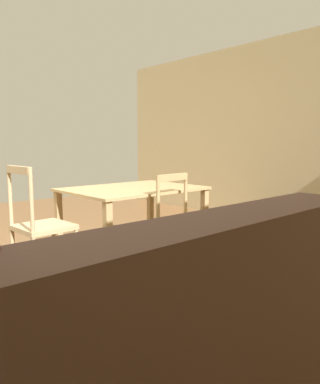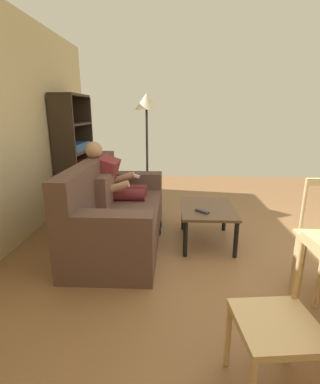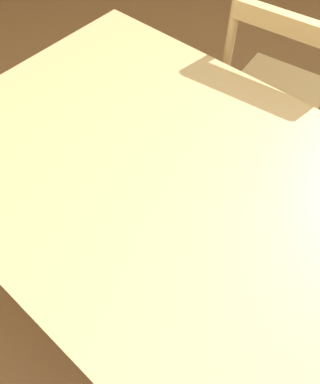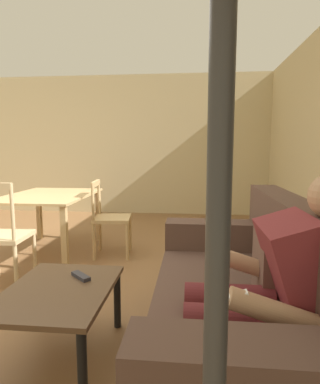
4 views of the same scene
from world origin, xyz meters
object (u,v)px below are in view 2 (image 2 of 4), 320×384
Objects in this scene: dining_chair_near_wall at (283,324)px; floor_lamp at (147,112)px; couch at (115,214)px; person_lounging at (116,185)px; coffee_table at (207,212)px; bookshelf at (74,160)px; tv_remote at (202,211)px.

floor_lamp is at bearing 17.33° from dining_chair_near_wall.
person_lounging is (0.35, 0.04, 0.26)m from couch.
person_lounging is 1.20m from coffee_table.
coffee_table is at bearing -88.43° from couch.
coffee_table is 1.92m from dining_chair_near_wall.
dining_chair_near_wall is (-3.32, -2.22, -0.30)m from bookshelf.
couch reaches higher than tv_remote.
person_lounging is 6.87× the size of tv_remote.
couch is at bearing -146.61° from bookshelf.
floor_lamp is at bearing -94.41° from bookshelf.
bookshelf reaches higher than tv_remote.
couch is 1.03m from tv_remote.
person_lounging is at bearing -140.26° from bookshelf.
couch is 1.10m from coffee_table.
tv_remote is 1.76m from dining_chair_near_wall.
coffee_table is at bearing -105.51° from person_lounging.
couch is 0.44m from person_lounging.
coffee_table is 0.91× the size of dining_chair_near_wall.
floor_lamp is (1.31, 0.83, 1.13)m from coffee_table.
person_lounging is 1.43m from bookshelf.
coffee_table is at bearing -162.71° from tv_remote.
floor_lamp is at bearing 32.25° from coffee_table.
couch is 1.08× the size of floor_lamp.
floor_lamp reaches higher than person_lounging.
tv_remote is 1.97m from floor_lamp.
couch reaches higher than coffee_table.
couch is at bearing 34.08° from dining_chair_near_wall.
bookshelf is at bearing 55.45° from coffee_table.
person_lounging reaches higher than coffee_table.
bookshelf is at bearing 39.74° from person_lounging.
couch is 2.36× the size of coffee_table.
dining_chair_near_wall is at bearing -149.48° from person_lounging.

